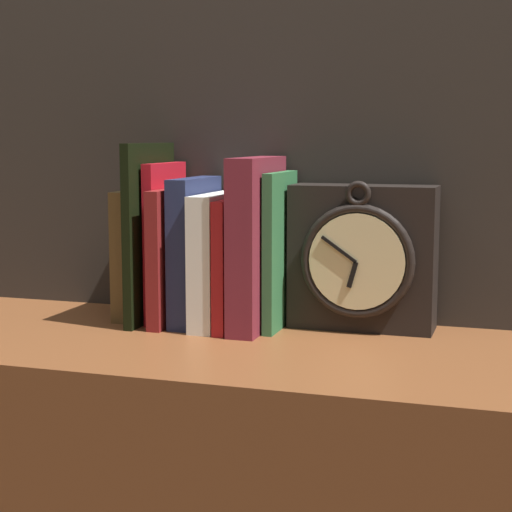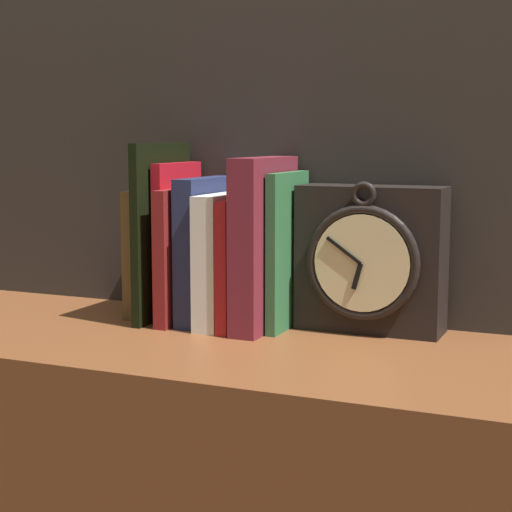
{
  "view_description": "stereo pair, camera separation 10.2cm",
  "coord_description": "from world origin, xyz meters",
  "px_view_note": "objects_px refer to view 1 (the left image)",
  "views": [
    {
      "loc": [
        0.31,
        -0.96,
        1.09
      ],
      "look_at": [
        0.0,
        0.0,
        0.95
      ],
      "focal_mm": 60.0,
      "sensor_mm": 36.0,
      "label": 1
    },
    {
      "loc": [
        0.4,
        -0.93,
        1.09
      ],
      "look_at": [
        0.0,
        0.0,
        0.95
      ],
      "focal_mm": 60.0,
      "sensor_mm": 36.0,
      "label": 2
    }
  ],
  "objects_px": {
    "book_slot4_navy": "(195,251)",
    "book_slot2_red": "(165,242)",
    "book_slot6_red": "(236,263)",
    "book_slot8_green": "(281,250)",
    "book_slot0_brown": "(140,254)",
    "book_slot5_white": "(217,260)",
    "book_slot1_black": "(150,233)",
    "book_slot7_maroon": "(257,244)",
    "book_slot3_maroon": "(173,256)",
    "clock": "(362,258)"
  },
  "relations": [
    {
      "from": "book_slot2_red",
      "to": "book_slot5_white",
      "type": "bearing_deg",
      "value": -9.08
    },
    {
      "from": "clock",
      "to": "book_slot2_red",
      "type": "distance_m",
      "value": 0.27
    },
    {
      "from": "book_slot2_red",
      "to": "book_slot3_maroon",
      "type": "distance_m",
      "value": 0.03
    },
    {
      "from": "book_slot5_white",
      "to": "book_slot7_maroon",
      "type": "bearing_deg",
      "value": -3.19
    },
    {
      "from": "clock",
      "to": "book_slot2_red",
      "type": "xyz_separation_m",
      "value": [
        -0.27,
        -0.02,
        0.01
      ]
    },
    {
      "from": "book_slot4_navy",
      "to": "book_slot5_white",
      "type": "bearing_deg",
      "value": -9.17
    },
    {
      "from": "clock",
      "to": "book_slot3_maroon",
      "type": "distance_m",
      "value": 0.25
    },
    {
      "from": "book_slot6_red",
      "to": "book_slot0_brown",
      "type": "bearing_deg",
      "value": 173.17
    },
    {
      "from": "book_slot6_red",
      "to": "book_slot4_navy",
      "type": "bearing_deg",
      "value": 173.9
    },
    {
      "from": "book_slot8_green",
      "to": "book_slot6_red",
      "type": "bearing_deg",
      "value": -167.51
    },
    {
      "from": "book_slot0_brown",
      "to": "book_slot6_red",
      "type": "distance_m",
      "value": 0.15
    },
    {
      "from": "book_slot6_red",
      "to": "book_slot8_green",
      "type": "xyz_separation_m",
      "value": [
        0.06,
        0.01,
        0.02
      ]
    },
    {
      "from": "clock",
      "to": "book_slot0_brown",
      "type": "bearing_deg",
      "value": -176.86
    },
    {
      "from": "book_slot5_white",
      "to": "book_slot6_red",
      "type": "relative_size",
      "value": 1.03
    },
    {
      "from": "book_slot4_navy",
      "to": "book_slot2_red",
      "type": "bearing_deg",
      "value": 170.98
    },
    {
      "from": "book_slot3_maroon",
      "to": "book_slot6_red",
      "type": "xyz_separation_m",
      "value": [
        0.09,
        -0.0,
        -0.01
      ]
    },
    {
      "from": "book_slot4_navy",
      "to": "book_slot5_white",
      "type": "distance_m",
      "value": 0.04
    },
    {
      "from": "clock",
      "to": "book_slot6_red",
      "type": "bearing_deg",
      "value": -167.88
    },
    {
      "from": "book_slot5_white",
      "to": "book_slot7_maroon",
      "type": "relative_size",
      "value": 0.78
    },
    {
      "from": "clock",
      "to": "book_slot8_green",
      "type": "relative_size",
      "value": 0.96
    },
    {
      "from": "book_slot0_brown",
      "to": "book_slot2_red",
      "type": "height_order",
      "value": "book_slot2_red"
    },
    {
      "from": "book_slot0_brown",
      "to": "book_slot7_maroon",
      "type": "relative_size",
      "value": 0.79
    },
    {
      "from": "book_slot8_green",
      "to": "book_slot3_maroon",
      "type": "bearing_deg",
      "value": -175.58
    },
    {
      "from": "book_slot8_green",
      "to": "book_slot2_red",
      "type": "bearing_deg",
      "value": 179.63
    },
    {
      "from": "book_slot0_brown",
      "to": "book_slot3_maroon",
      "type": "height_order",
      "value": "book_slot3_maroon"
    },
    {
      "from": "book_slot1_black",
      "to": "book_slot6_red",
      "type": "xyz_separation_m",
      "value": [
        0.12,
        0.0,
        -0.04
      ]
    },
    {
      "from": "book_slot6_red",
      "to": "clock",
      "type": "bearing_deg",
      "value": 12.12
    },
    {
      "from": "book_slot6_red",
      "to": "book_slot5_white",
      "type": "bearing_deg",
      "value": 177.94
    },
    {
      "from": "book_slot7_maroon",
      "to": "book_slot4_navy",
      "type": "bearing_deg",
      "value": 174.52
    },
    {
      "from": "book_slot1_black",
      "to": "book_slot7_maroon",
      "type": "bearing_deg",
      "value": -0.72
    },
    {
      "from": "book_slot3_maroon",
      "to": "book_slot8_green",
      "type": "xyz_separation_m",
      "value": [
        0.15,
        0.01,
        0.01
      ]
    },
    {
      "from": "book_slot3_maroon",
      "to": "book_slot8_green",
      "type": "bearing_deg",
      "value": 4.42
    },
    {
      "from": "book_slot0_brown",
      "to": "book_slot5_white",
      "type": "bearing_deg",
      "value": -7.86
    },
    {
      "from": "book_slot6_red",
      "to": "book_slot7_maroon",
      "type": "height_order",
      "value": "book_slot7_maroon"
    },
    {
      "from": "book_slot4_navy",
      "to": "book_slot7_maroon",
      "type": "bearing_deg",
      "value": -5.48
    },
    {
      "from": "book_slot1_black",
      "to": "book_slot0_brown",
      "type": "bearing_deg",
      "value": 143.49
    },
    {
      "from": "clock",
      "to": "book_slot4_navy",
      "type": "relative_size",
      "value": 1.0
    },
    {
      "from": "book_slot3_maroon",
      "to": "book_slot7_maroon",
      "type": "relative_size",
      "value": 0.81
    },
    {
      "from": "book_slot1_black",
      "to": "book_slot6_red",
      "type": "relative_size",
      "value": 1.42
    },
    {
      "from": "book_slot1_black",
      "to": "book_slot7_maroon",
      "type": "xyz_separation_m",
      "value": [
        0.15,
        -0.0,
        -0.01
      ]
    },
    {
      "from": "book_slot2_red",
      "to": "book_slot1_black",
      "type": "bearing_deg",
      "value": -140.36
    },
    {
      "from": "book_slot1_black",
      "to": "book_slot8_green",
      "type": "height_order",
      "value": "book_slot1_black"
    },
    {
      "from": "book_slot3_maroon",
      "to": "book_slot1_black",
      "type": "bearing_deg",
      "value": -177.33
    },
    {
      "from": "book_slot2_red",
      "to": "book_slot7_maroon",
      "type": "bearing_deg",
      "value": -6.68
    },
    {
      "from": "book_slot5_white",
      "to": "book_slot6_red",
      "type": "bearing_deg",
      "value": -2.06
    },
    {
      "from": "book_slot1_black",
      "to": "book_slot3_maroon",
      "type": "relative_size",
      "value": 1.33
    },
    {
      "from": "book_slot8_green",
      "to": "book_slot7_maroon",
      "type": "bearing_deg",
      "value": -152.06
    },
    {
      "from": "book_slot0_brown",
      "to": "book_slot2_red",
      "type": "distance_m",
      "value": 0.05
    },
    {
      "from": "book_slot4_navy",
      "to": "book_slot5_white",
      "type": "height_order",
      "value": "book_slot4_navy"
    },
    {
      "from": "book_slot6_red",
      "to": "book_slot8_green",
      "type": "relative_size",
      "value": 0.83
    }
  ]
}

